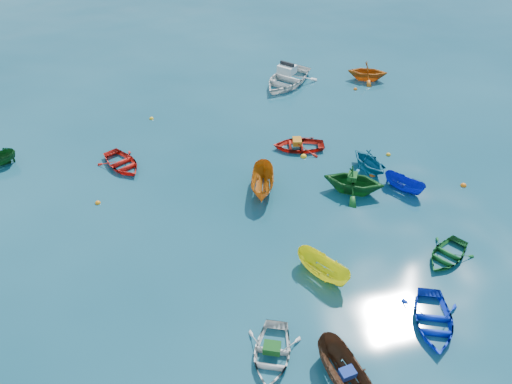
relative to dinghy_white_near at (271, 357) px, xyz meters
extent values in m
plane|color=#0A394A|center=(1.43, 4.81, 0.00)|extent=(160.00, 160.00, 0.00)
imported|color=silver|center=(0.00, 0.00, 0.00)|extent=(3.14, 3.65, 0.64)
imported|color=#51301D|center=(2.42, -1.54, 0.00)|extent=(1.80, 3.44, 1.27)
imported|color=#0F2DC4|center=(6.92, 0.15, 0.00)|extent=(3.37, 3.93, 0.69)
imported|color=yellow|center=(3.27, 3.66, 0.00)|extent=(2.50, 3.06, 1.13)
imported|color=#145621|center=(9.38, 3.54, 0.00)|extent=(3.45, 3.27, 0.58)
imported|color=#166789|center=(8.40, 11.03, 0.00)|extent=(2.95, 3.19, 1.39)
imported|color=#BA6211|center=(1.94, 10.34, 0.00)|extent=(2.08, 3.55, 1.29)
imported|color=#14561D|center=(6.78, 9.24, 0.00)|extent=(4.22, 4.03, 1.73)
imported|color=#B5190F|center=(5.02, 14.05, 0.00)|extent=(3.51, 2.79, 0.66)
imported|color=#0E1CB1|center=(9.63, 8.83, 0.00)|extent=(2.19, 2.50, 0.94)
imported|color=red|center=(-5.71, 14.32, 0.00)|extent=(3.48, 3.83, 0.65)
imported|color=#C05C12|center=(12.76, 22.18, 0.00)|extent=(3.66, 3.43, 1.55)
imported|color=silver|center=(6.52, 22.78, 0.00)|extent=(6.08, 6.08, 1.64)
cube|color=#134F18|center=(0.04, 0.09, 0.48)|extent=(0.81, 0.72, 0.33)
cube|color=navy|center=(2.44, -1.69, 0.77)|extent=(0.63, 0.52, 0.27)
cube|color=#134F19|center=(6.69, 9.29, 1.02)|extent=(0.73, 0.80, 0.31)
cube|color=orange|center=(4.92, 14.07, 0.50)|extent=(0.65, 0.78, 0.34)
sphere|color=orange|center=(13.11, 8.45, 0.00)|extent=(0.34, 0.34, 0.34)
sphere|color=orange|center=(-7.03, 11.09, 0.00)|extent=(0.30, 0.30, 0.30)
sphere|color=yellow|center=(5.08, 13.06, 0.00)|extent=(0.38, 0.38, 0.38)
sphere|color=#F1570D|center=(8.46, 10.44, 0.00)|extent=(0.36, 0.36, 0.36)
sphere|color=yellow|center=(-3.80, 19.55, 0.00)|extent=(0.29, 0.29, 0.29)
sphere|color=#DC590B|center=(11.33, 20.80, 0.00)|extent=(0.30, 0.30, 0.30)
sphere|color=gold|center=(10.22, 12.19, 0.00)|extent=(0.29, 0.29, 0.29)
camera|label=1|loc=(-2.89, -10.86, 17.28)|focal=35.00mm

